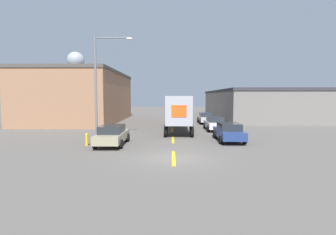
% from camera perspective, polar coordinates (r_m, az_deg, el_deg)
% --- Properties ---
extents(ground_plane, '(160.00, 160.00, 0.00)m').
position_cam_1_polar(ground_plane, '(15.61, 1.23, -8.82)').
color(ground_plane, '#56514C').
extents(road_centerline, '(0.20, 17.27, 0.01)m').
position_cam_1_polar(road_centerline, '(22.27, 1.08, -4.77)').
color(road_centerline, gold).
rests_on(road_centerline, ground_plane).
extents(warehouse_left, '(11.65, 19.80, 7.21)m').
position_cam_1_polar(warehouse_left, '(40.83, -18.24, 4.31)').
color(warehouse_left, '#9E7051').
rests_on(warehouse_left, ground_plane).
extents(warehouse_right, '(13.98, 27.07, 4.77)m').
position_cam_1_polar(warehouse_right, '(48.58, 18.34, 2.86)').
color(warehouse_right, slate).
rests_on(warehouse_right, ground_plane).
extents(semi_truck, '(2.87, 14.51, 3.68)m').
position_cam_1_polar(semi_truck, '(29.72, 2.22, 1.92)').
color(semi_truck, '#B21919').
rests_on(semi_truck, ground_plane).
extents(parked_car_right_far, '(2.02, 4.71, 1.49)m').
position_cam_1_polar(parked_car_right_far, '(36.01, 8.20, -0.02)').
color(parked_car_right_far, '#B2B2B7').
rests_on(parked_car_right_far, ground_plane).
extents(parked_car_right_near, '(2.02, 4.71, 1.49)m').
position_cam_1_polar(parked_car_right_near, '(21.91, 13.09, -2.99)').
color(parked_car_right_near, navy).
rests_on(parked_car_right_near, ground_plane).
extents(parked_car_left_near, '(2.02, 4.71, 1.49)m').
position_cam_1_polar(parked_car_left_near, '(20.02, -12.03, -3.67)').
color(parked_car_left_near, tan).
rests_on(parked_car_left_near, ground_plane).
extents(parked_car_right_mid, '(2.02, 4.71, 1.49)m').
position_cam_1_polar(parked_car_right_mid, '(28.64, 10.14, -1.20)').
color(parked_car_right_mid, silver).
rests_on(parked_car_right_mid, ground_plane).
extents(water_tower, '(4.52, 4.52, 15.56)m').
position_cam_1_polar(water_tower, '(75.42, -19.45, 11.38)').
color(water_tower, '#47474C').
rests_on(water_tower, ground_plane).
extents(street_lamp, '(3.29, 0.32, 8.67)m').
position_cam_1_polar(street_lamp, '(23.08, -14.54, 8.03)').
color(street_lamp, slate).
rests_on(street_lamp, ground_plane).
extents(fire_hydrant, '(0.22, 0.22, 0.92)m').
position_cam_1_polar(fire_hydrant, '(20.32, -17.27, -4.58)').
color(fire_hydrant, gold).
rests_on(fire_hydrant, ground_plane).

